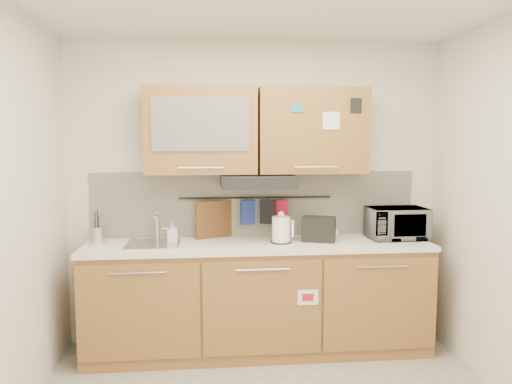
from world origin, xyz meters
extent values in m
plane|color=silver|center=(0.00, 1.50, 1.30)|extent=(3.20, 0.00, 3.20)
cube|color=#AE773D|center=(0.00, 1.20, 0.44)|extent=(2.80, 0.60, 0.88)
cube|color=black|center=(0.00, 1.20, 0.05)|extent=(2.80, 0.54, 0.10)
cube|color=#A4783A|center=(-0.93, 0.89, 0.47)|extent=(0.91, 0.02, 0.74)
cylinder|color=silver|center=(-0.93, 0.86, 0.78)|extent=(0.41, 0.01, 0.01)
cube|color=#A4783A|center=(0.00, 0.89, 0.47)|extent=(0.91, 0.02, 0.74)
cylinder|color=silver|center=(0.00, 0.86, 0.78)|extent=(0.41, 0.01, 0.01)
cube|color=#A4783A|center=(0.93, 0.89, 0.47)|extent=(0.91, 0.02, 0.74)
cylinder|color=silver|center=(0.93, 0.86, 0.78)|extent=(0.41, 0.01, 0.01)
cube|color=white|center=(0.00, 1.19, 0.90)|extent=(2.82, 0.62, 0.04)
cube|color=silver|center=(0.00, 1.49, 1.20)|extent=(2.80, 0.02, 0.56)
cube|color=#AE773D|center=(-0.46, 1.32, 1.83)|extent=(0.90, 0.35, 0.70)
cube|color=silver|center=(-0.46, 1.14, 1.88)|extent=(0.76, 0.02, 0.42)
cube|color=#A4783A|center=(0.46, 1.32, 1.83)|extent=(0.90, 0.35, 0.70)
cube|color=white|center=(0.58, 1.14, 1.91)|extent=(0.14, 0.00, 0.14)
cube|color=black|center=(0.00, 1.25, 1.42)|extent=(0.60, 0.46, 0.10)
cube|color=silver|center=(-0.85, 1.20, 0.92)|extent=(0.42, 0.40, 0.03)
cylinder|color=silver|center=(-0.83, 1.36, 1.04)|extent=(0.03, 0.03, 0.24)
cylinder|color=silver|center=(-0.83, 1.28, 1.14)|extent=(0.02, 0.18, 0.02)
cylinder|color=black|center=(0.00, 1.45, 1.26)|extent=(1.30, 0.02, 0.02)
cylinder|color=silver|center=(-1.30, 1.28, 0.99)|extent=(0.14, 0.14, 0.14)
cylinder|color=black|center=(-1.32, 1.29, 1.05)|extent=(0.01, 0.01, 0.26)
cylinder|color=black|center=(-1.29, 1.26, 1.03)|extent=(0.01, 0.01, 0.23)
cylinder|color=black|center=(-1.30, 1.29, 1.06)|extent=(0.01, 0.01, 0.28)
cylinder|color=black|center=(-1.31, 1.26, 1.02)|extent=(0.01, 0.01, 0.20)
cylinder|color=white|center=(0.18, 1.16, 1.03)|extent=(0.15, 0.15, 0.22)
sphere|color=white|center=(0.18, 1.16, 1.16)|extent=(0.05, 0.05, 0.05)
cube|color=white|center=(0.28, 1.16, 1.04)|extent=(0.02, 0.03, 0.14)
cylinder|color=black|center=(0.18, 1.16, 0.93)|extent=(0.17, 0.17, 0.01)
cube|color=black|center=(0.50, 1.20, 1.02)|extent=(0.30, 0.24, 0.20)
cube|color=black|center=(0.46, 1.21, 1.12)|extent=(0.11, 0.14, 0.01)
cube|color=black|center=(0.55, 1.18, 1.12)|extent=(0.11, 0.14, 0.01)
imported|color=#999999|center=(1.18, 1.24, 1.05)|extent=(0.49, 0.34, 0.27)
imported|color=#999999|center=(-0.70, 1.27, 1.01)|extent=(0.08, 0.08, 0.17)
cube|color=brown|center=(-0.34, 1.44, 1.00)|extent=(0.36, 0.18, 0.47)
cube|color=navy|center=(-0.07, 1.44, 1.14)|extent=(0.13, 0.07, 0.21)
cube|color=black|center=(0.10, 1.44, 1.14)|extent=(0.14, 0.08, 0.21)
cube|color=#B81830|center=(0.22, 1.44, 1.16)|extent=(0.13, 0.05, 0.16)
camera|label=1|loc=(-0.41, -2.80, 1.77)|focal=35.00mm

